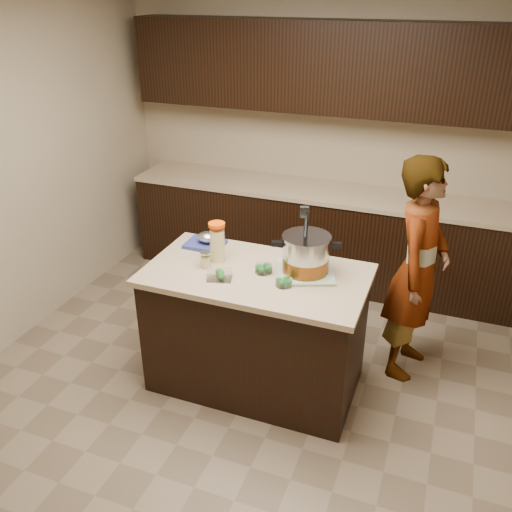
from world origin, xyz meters
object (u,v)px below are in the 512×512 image
(lemonade_pitcher, at_px, (217,243))
(island, at_px, (256,329))
(person, at_px, (418,270))
(stock_pot, at_px, (306,256))

(lemonade_pitcher, bearing_deg, island, -13.14)
(lemonade_pitcher, distance_m, person, 1.40)
(island, distance_m, lemonade_pitcher, 0.65)
(stock_pot, bearing_deg, island, -178.99)
(stock_pot, distance_m, lemonade_pitcher, 0.61)
(stock_pot, relative_size, lemonade_pitcher, 1.65)
(island, xyz_separation_m, lemonade_pitcher, (-0.31, 0.07, 0.57))
(island, xyz_separation_m, stock_pot, (0.30, 0.10, 0.57))
(person, bearing_deg, stock_pot, 134.87)
(lemonade_pitcher, relative_size, person, 0.17)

